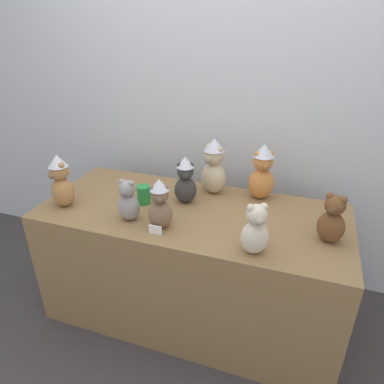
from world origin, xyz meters
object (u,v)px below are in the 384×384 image
(teddy_bear_sand, at_px, (214,167))
(teddy_bear_chestnut, at_px, (332,220))
(teddy_bear_cream, at_px, (255,230))
(display_table, at_px, (192,264))
(party_cup_green, at_px, (144,195))
(teddy_bear_ginger, at_px, (262,173))
(teddy_bear_ash, at_px, (128,201))
(teddy_bear_mocha, at_px, (160,204))
(teddy_bear_charcoal, at_px, (185,181))
(teddy_bear_caramel, at_px, (61,182))

(teddy_bear_sand, bearing_deg, teddy_bear_chestnut, -4.81)
(teddy_bear_cream, bearing_deg, teddy_bear_chestnut, 3.26)
(display_table, height_order, party_cup_green, party_cup_green)
(teddy_bear_chestnut, height_order, party_cup_green, teddy_bear_chestnut)
(teddy_bear_sand, relative_size, teddy_bear_chestnut, 1.36)
(teddy_bear_ginger, distance_m, party_cup_green, 0.72)
(display_table, height_order, teddy_bear_ash, teddy_bear_ash)
(display_table, height_order, teddy_bear_mocha, teddy_bear_mocha)
(teddy_bear_cream, bearing_deg, party_cup_green, 129.97)
(teddy_bear_charcoal, relative_size, teddy_bear_ginger, 0.84)
(teddy_bear_charcoal, relative_size, party_cup_green, 2.65)
(teddy_bear_caramel, xyz_separation_m, teddy_bear_ginger, (1.08, 0.47, 0.01))
(party_cup_green, bearing_deg, teddy_bear_mocha, -46.48)
(teddy_bear_mocha, bearing_deg, teddy_bear_caramel, 151.80)
(display_table, height_order, teddy_bear_ginger, teddy_bear_ginger)
(teddy_bear_chestnut, bearing_deg, teddy_bear_caramel, -157.16)
(teddy_bear_chestnut, xyz_separation_m, teddy_bear_ginger, (-0.40, 0.35, 0.05))
(teddy_bear_ash, bearing_deg, teddy_bear_mocha, -2.59)
(teddy_bear_chestnut, height_order, teddy_bear_ash, teddy_bear_chestnut)
(teddy_bear_mocha, height_order, party_cup_green, teddy_bear_mocha)
(teddy_bear_caramel, height_order, teddy_bear_ash, teddy_bear_caramel)
(teddy_bear_mocha, distance_m, teddy_bear_ginger, 0.67)
(teddy_bear_charcoal, xyz_separation_m, party_cup_green, (-0.23, -0.09, -0.09))
(teddy_bear_charcoal, distance_m, teddy_bear_ginger, 0.46)
(display_table, xyz_separation_m, teddy_bear_ash, (-0.29, -0.20, 0.50))
(teddy_bear_sand, bearing_deg, display_table, -79.27)
(teddy_bear_cream, distance_m, teddy_bear_charcoal, 0.60)
(teddy_bear_sand, height_order, teddy_bear_charcoal, teddy_bear_sand)
(display_table, bearing_deg, teddy_bear_ash, -145.47)
(teddy_bear_charcoal, bearing_deg, teddy_bear_chestnut, -32.54)
(party_cup_green, bearing_deg, teddy_bear_charcoal, 21.02)
(teddy_bear_mocha, bearing_deg, teddy_bear_cream, -31.41)
(teddy_bear_sand, distance_m, teddy_bear_ash, 0.58)
(teddy_bear_caramel, distance_m, teddy_bear_ginger, 1.17)
(teddy_bear_sand, bearing_deg, teddy_bear_mocha, -85.75)
(display_table, distance_m, teddy_bear_cream, 0.70)
(teddy_bear_charcoal, bearing_deg, display_table, -72.56)
(teddy_bear_mocha, bearing_deg, teddy_bear_ash, 149.76)
(teddy_bear_charcoal, distance_m, party_cup_green, 0.26)
(teddy_bear_caramel, bearing_deg, teddy_bear_mocha, 19.38)
(teddy_bear_charcoal, bearing_deg, teddy_bear_caramel, -179.93)
(teddy_bear_caramel, height_order, teddy_bear_chestnut, teddy_bear_caramel)
(teddy_bear_cream, relative_size, teddy_bear_charcoal, 0.89)
(teddy_bear_charcoal, bearing_deg, teddy_bear_sand, 35.14)
(display_table, bearing_deg, teddy_bear_mocha, -114.01)
(teddy_bear_caramel, distance_m, party_cup_green, 0.48)
(party_cup_green, bearing_deg, teddy_bear_cream, -21.08)
(display_table, distance_m, teddy_bear_chestnut, 0.90)
(teddy_bear_ginger, bearing_deg, teddy_bear_sand, 157.38)
(teddy_bear_cream, height_order, teddy_bear_ginger, teddy_bear_ginger)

